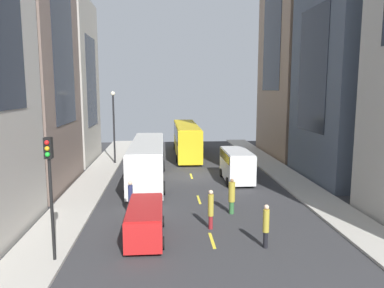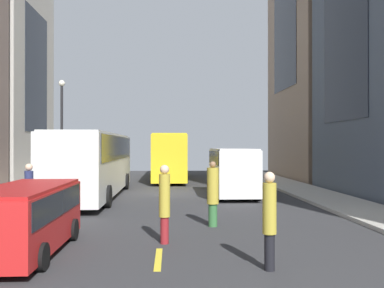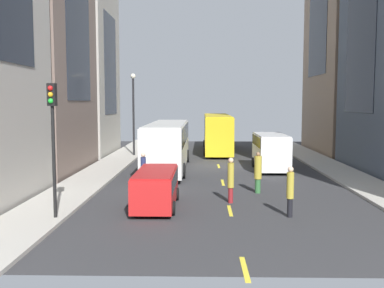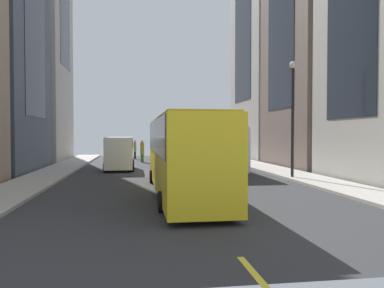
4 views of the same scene
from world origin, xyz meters
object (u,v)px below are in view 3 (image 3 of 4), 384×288
Objects in this scene: pedestrian_crossing_mid at (290,190)px; pedestrian_walking_far at (143,171)px; streetcar_yellow at (217,130)px; car_red_0 at (156,185)px; pedestrian_crossing_near at (231,179)px; traffic_light_near_corner at (53,124)px; pedestrian_waiting_curb at (258,172)px; city_bus_white at (168,142)px; delivery_van_white at (271,149)px.

pedestrian_crossing_mid reaches higher than pedestrian_walking_far.
streetcar_yellow reaches higher than pedestrian_crossing_mid.
pedestrian_crossing_mid is 8.58m from pedestrian_walking_far.
pedestrian_crossing_near is at bearing 15.12° from car_red_0.
traffic_light_near_corner is at bearing -105.80° from streetcar_yellow.
traffic_light_near_corner is (-7.37, -3.46, 2.77)m from pedestrian_crossing_near.
car_red_0 is at bearing 69.53° from pedestrian_waiting_curb.
pedestrian_waiting_curb is at bearing 33.19° from car_red_0.
streetcar_yellow is 2.84× the size of car_red_0.
city_bus_white reaches higher than pedestrian_crossing_near.
streetcar_yellow is 22.95m from pedestrian_crossing_near.
pedestrian_crossing_near is at bearing -90.25° from streetcar_yellow.
pedestrian_waiting_curb is (1.50, -20.54, -0.97)m from streetcar_yellow.
pedestrian_crossing_near is at bearing -70.29° from city_bus_white.
delivery_van_white is at bearing -74.79° from streetcar_yellow.
pedestrian_crossing_mid is at bearing -65.22° from city_bus_white.
streetcar_yellow is 6.33× the size of pedestrian_walking_far.
delivery_van_white is 2.33× the size of pedestrian_waiting_curb.
streetcar_yellow reaches higher than car_red_0.
pedestrian_crossing_mid is 0.98× the size of pedestrian_crossing_near.
pedestrian_crossing_mid is at bearing -16.13° from car_red_0.
pedestrian_waiting_curb is (5.45, -8.36, -0.86)m from city_bus_white.
pedestrian_walking_far is 0.97× the size of pedestrian_waiting_curb.
pedestrian_waiting_curb is 11.07m from traffic_light_near_corner.
pedestrian_walking_far is at bearing -135.43° from delivery_van_white.
delivery_van_white is 0.94× the size of traffic_light_near_corner.
pedestrian_crossing_near is at bearing 28.65° from pedestrian_crossing_mid.
pedestrian_walking_far is 0.97× the size of pedestrian_crossing_near.
traffic_light_near_corner reaches higher than car_red_0.
car_red_0 is 2.21× the size of pedestrian_crossing_mid.
pedestrian_walking_far is 7.17m from traffic_light_near_corner.
streetcar_yellow is 6.26× the size of pedestrian_crossing_mid.
city_bus_white is at bearing 11.98° from pedestrian_crossing_mid.
streetcar_yellow is at bearing -123.08° from pedestrian_walking_far.
traffic_light_near_corner is at bearing -172.38° from pedestrian_crossing_near.
traffic_light_near_corner reaches higher than city_bus_white.
delivery_van_white is at bearing 58.39° from car_red_0.
city_bus_white is 14.77m from traffic_light_near_corner.
streetcar_yellow is 20.96m from pedestrian_walking_far.
pedestrian_crossing_near is (3.85, -10.75, -0.82)m from city_bus_white.
pedestrian_waiting_curb reaches higher than pedestrian_crossing_mid.
city_bus_white is at bearing -20.55° from pedestrian_waiting_curb.
city_bus_white is 2.63× the size of car_red_0.
pedestrian_crossing_near is (-3.50, -10.43, -0.33)m from delivery_van_white.
city_bus_white is at bearing -107.96° from streetcar_yellow.
pedestrian_crossing_near is (-0.10, -22.93, -0.94)m from streetcar_yellow.
delivery_van_white is 2.40× the size of pedestrian_walking_far.
delivery_van_white is at bearing -155.71° from pedestrian_walking_far.
car_red_0 is (-7.00, -11.37, -0.50)m from delivery_van_white.
pedestrian_crossing_near is at bearing 130.80° from pedestrian_walking_far.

